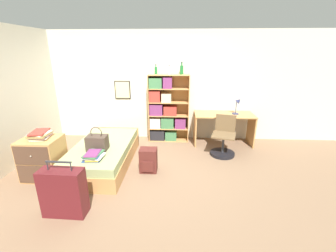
# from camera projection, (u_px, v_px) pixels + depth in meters

# --- Properties ---
(ground_plane) EXTENTS (14.00, 14.00, 0.00)m
(ground_plane) POSITION_uv_depth(u_px,v_px,m) (140.00, 165.00, 4.43)
(ground_plane) COLOR #84664C
(wall_back) EXTENTS (10.00, 0.09, 2.60)m
(wall_back) POSITION_uv_depth(u_px,v_px,m) (149.00, 87.00, 5.48)
(wall_back) COLOR beige
(wall_back) RESTS_ON ground_plane
(wall_left) EXTENTS (0.06, 10.00, 2.60)m
(wall_left) POSITION_uv_depth(u_px,v_px,m) (9.00, 98.00, 4.13)
(wall_left) COLOR beige
(wall_left) RESTS_ON ground_plane
(bed) EXTENTS (1.03, 1.98, 0.42)m
(bed) POSITION_uv_depth(u_px,v_px,m) (104.00, 154.00, 4.41)
(bed) COLOR tan
(bed) RESTS_ON ground_plane
(handbag) EXTENTS (0.36, 0.24, 0.44)m
(handbag) POSITION_uv_depth(u_px,v_px,m) (97.00, 143.00, 4.04)
(handbag) COLOR #47382D
(handbag) RESTS_ON bed
(book_stack_on_bed) EXTENTS (0.33, 0.38, 0.11)m
(book_stack_on_bed) POSITION_uv_depth(u_px,v_px,m) (94.00, 155.00, 3.74)
(book_stack_on_bed) COLOR #334C84
(book_stack_on_bed) RESTS_ON bed
(suitcase) EXTENTS (0.58, 0.26, 0.80)m
(suitcase) POSITION_uv_depth(u_px,v_px,m) (64.00, 192.00, 3.00)
(suitcase) COLOR #5B191E
(suitcase) RESTS_ON ground_plane
(dresser) EXTENTS (0.62, 0.57, 0.72)m
(dresser) POSITION_uv_depth(u_px,v_px,m) (43.00, 158.00, 3.91)
(dresser) COLOR tan
(dresser) RESTS_ON ground_plane
(magazine_pile_on_dresser) EXTENTS (0.33, 0.39, 0.12)m
(magazine_pile_on_dresser) POSITION_uv_depth(u_px,v_px,m) (40.00, 135.00, 3.79)
(magazine_pile_on_dresser) COLOR silver
(magazine_pile_on_dresser) RESTS_ON dresser
(bookcase) EXTENTS (0.97, 0.32, 1.62)m
(bookcase) POSITION_uv_depth(u_px,v_px,m) (165.00, 111.00, 5.43)
(bookcase) COLOR tan
(bookcase) RESTS_ON ground_plane
(bottle_green) EXTENTS (0.07, 0.07, 0.23)m
(bottle_green) POSITION_uv_depth(u_px,v_px,m) (156.00, 70.00, 5.18)
(bottle_green) COLOR #1E6B2D
(bottle_green) RESTS_ON bookcase
(bottle_brown) EXTENTS (0.07, 0.07, 0.21)m
(bottle_brown) POSITION_uv_depth(u_px,v_px,m) (169.00, 71.00, 5.16)
(bottle_brown) COLOR #B7BCC1
(bottle_brown) RESTS_ON bookcase
(bottle_clear) EXTENTS (0.08, 0.08, 0.28)m
(bottle_clear) POSITION_uv_depth(u_px,v_px,m) (182.00, 70.00, 5.12)
(bottle_clear) COLOR #1E6B2D
(bottle_clear) RESTS_ON bookcase
(desk) EXTENTS (1.36, 0.63, 0.74)m
(desk) POSITION_uv_depth(u_px,v_px,m) (224.00, 123.00, 5.29)
(desk) COLOR tan
(desk) RESTS_ON ground_plane
(desk_lamp) EXTENTS (0.20, 0.15, 0.40)m
(desk_lamp) POSITION_uv_depth(u_px,v_px,m) (238.00, 103.00, 5.13)
(desk_lamp) COLOR navy
(desk_lamp) RESTS_ON desk
(desk_chair) EXTENTS (0.58, 0.58, 0.84)m
(desk_chair) POSITION_uv_depth(u_px,v_px,m) (223.00, 143.00, 4.81)
(desk_chair) COLOR black
(desk_chair) RESTS_ON ground_plane
(backpack) EXTENTS (0.31, 0.27, 0.45)m
(backpack) POSITION_uv_depth(u_px,v_px,m) (148.00, 160.00, 4.13)
(backpack) COLOR #56231E
(backpack) RESTS_ON ground_plane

